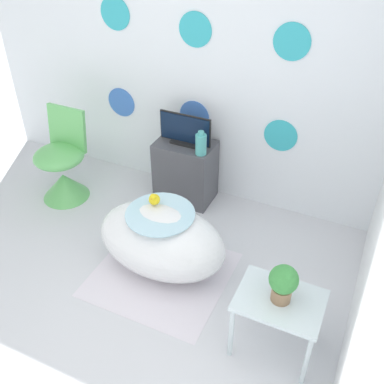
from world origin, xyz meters
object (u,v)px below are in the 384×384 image
at_px(bathtub, 162,240).
at_px(vase, 201,144).
at_px(tv, 185,131).
at_px(potted_plant_left, 283,282).
at_px(chair, 63,171).

distance_m(bathtub, vase, 0.89).
height_order(tv, vase, tv).
relative_size(vase, potted_plant_left, 0.82).
bearing_deg(potted_plant_left, vase, 132.01).
distance_m(bathtub, tv, 1.02).
xyz_separation_m(bathtub, potted_plant_left, (0.98, -0.34, 0.33)).
bearing_deg(potted_plant_left, tv, 134.50).
distance_m(bathtub, chair, 1.34).
height_order(bathtub, tv, tv).
bearing_deg(chair, tv, 23.86).
bearing_deg(chair, bathtub, -19.50).
height_order(bathtub, vase, vase).
xyz_separation_m(chair, vase, (1.22, 0.35, 0.39)).
bearing_deg(tv, vase, -27.99).
distance_m(vase, potted_plant_left, 1.53).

